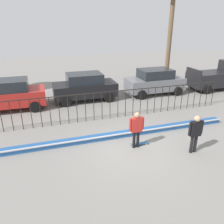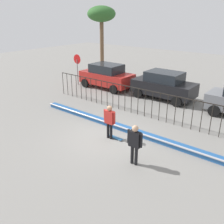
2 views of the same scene
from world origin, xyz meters
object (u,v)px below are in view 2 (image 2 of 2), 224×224
Objects in this scene: skateboard at (115,138)px; palm_tree_short at (101,16)px; skateboarder at (110,119)px; parked_car_red at (107,76)px; stop_sign at (77,65)px; camera_operator at (135,141)px; parked_car_black at (164,85)px.

palm_tree_short is (-9.45, 10.02, 5.28)m from skateboard.
parked_car_red reaches higher than skateboarder.
palm_tree_short is at bearing 132.28° from parked_car_red.
stop_sign is 0.40× the size of palm_tree_short.
parked_car_black is at bearing -55.47° from camera_operator.
skateboarder is at bearing -51.82° from parked_car_red.
skateboarder is 0.27× the size of palm_tree_short.
stop_sign is 5.79m from palm_tree_short.
camera_operator is 12.42m from stop_sign.
skateboard is (0.25, 0.13, -0.94)m from skateboarder.
skateboard is 0.13× the size of palm_tree_short.
stop_sign reaches higher than skateboarder.
parked_car_red is (-5.68, 6.60, -0.02)m from skateboarder.
stop_sign is at bearing -174.29° from parked_car_black.
parked_car_black is at bearing 1.87° from parked_car_red.
skateboard is at bearing -34.20° from stop_sign.
skateboarder reaches higher than skateboard.
parked_car_black reaches higher than camera_operator.
parked_car_red reaches higher than skateboard.
parked_car_red is at bearing -178.79° from parked_car_black.
camera_operator reaches higher than skateboard.
parked_car_black is 1.72× the size of stop_sign.
parked_car_red reaches higher than camera_operator.
skateboard is 0.48× the size of camera_operator.
parked_car_red is at bearing 131.10° from skateboard.
skateboarder is 2.41m from camera_operator.
skateboarder is 8.71m from parked_car_red.
parked_car_red is at bearing -45.21° from palm_tree_short.
skateboarder is 0.39× the size of parked_car_black.
camera_operator is 0.67× the size of stop_sign.
skateboard is at bearing -18.80° from camera_operator.
camera_operator is 8.61m from parked_car_black.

